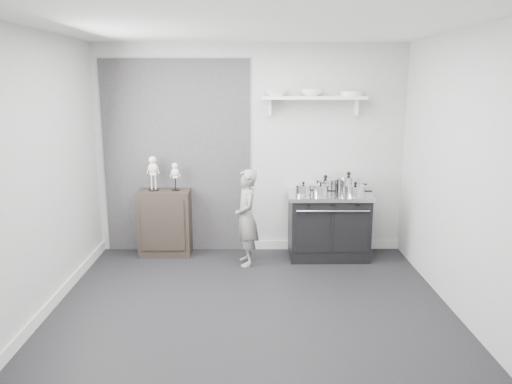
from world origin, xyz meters
The scene contains 16 objects.
ground centered at (0.00, 0.00, 0.00)m, with size 4.00×4.00×0.00m, color black.
room_shell centered at (-0.09, 0.15, 1.64)m, with size 4.02×3.62×2.71m.
wall_shelf centered at (0.80, 1.68, 2.01)m, with size 1.30×0.26×0.24m.
stove centered at (1.00, 1.48, 0.42)m, with size 1.05×0.65×0.84m.
side_cabinet centered at (-1.11, 1.61, 0.43)m, with size 0.66×0.38×0.85m, color black.
child centered at (-0.05, 1.22, 0.60)m, with size 0.43×0.29×1.19m, color gray.
pot_front_left centered at (0.66, 1.39, 0.91)m, with size 0.29×0.20×0.17m.
pot_back_left centered at (0.96, 1.60, 0.92)m, with size 0.37×0.29×0.21m.
pot_back_right centered at (1.25, 1.57, 0.94)m, with size 0.39×0.30×0.26m.
pot_front_right centered at (1.29, 1.32, 0.91)m, with size 0.33×0.25×0.18m.
pot_front_center centered at (0.86, 1.34, 0.91)m, with size 0.28×0.20×0.17m.
skeleton_full centered at (-1.24, 1.61, 1.11)m, with size 0.14×0.09×0.51m, color silver, non-canonical shape.
skeleton_torso centered at (-0.96, 1.61, 1.06)m, with size 0.11×0.07×0.41m, color silver, non-canonical shape.
bowl_large centered at (0.32, 1.67, 2.08)m, with size 0.29×0.29×0.07m, color white.
bowl_small centered at (0.77, 1.67, 2.08)m, with size 0.27×0.27×0.08m, color white.
plate_stack centered at (1.27, 1.67, 2.07)m, with size 0.28×0.28×0.06m, color silver.
Camera 1 is at (-0.00, -4.65, 2.21)m, focal length 35.00 mm.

